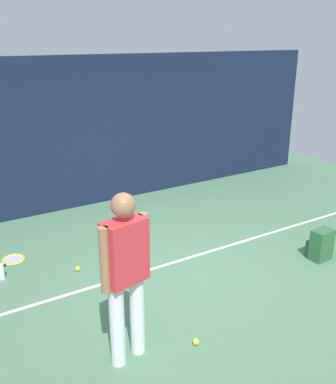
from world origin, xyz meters
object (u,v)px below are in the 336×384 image
at_px(backpack, 320,245).
at_px(tennis_ball_by_fence, 78,269).
at_px(water_bottle, 2,272).
at_px(tennis_racket, 12,261).
at_px(tennis_ball_near_player, 196,342).
at_px(tennis_player, 126,269).

distance_m(backpack, tennis_ball_by_fence, 3.35).
bearing_deg(water_bottle, tennis_racket, 62.88).
distance_m(tennis_racket, tennis_ball_near_player, 3.01).
relative_size(tennis_racket, water_bottle, 2.84).
distance_m(tennis_racket, tennis_ball_by_fence, 1.00).
height_order(tennis_ball_near_player, water_bottle, water_bottle).
distance_m(tennis_ball_by_fence, water_bottle, 0.96).
height_order(tennis_racket, water_bottle, water_bottle).
bearing_deg(tennis_ball_near_player, tennis_player, 163.15).
relative_size(tennis_racket, tennis_ball_by_fence, 9.07).
bearing_deg(tennis_ball_near_player, water_bottle, 120.73).
relative_size(tennis_racket, backpack, 1.36).
bearing_deg(tennis_player, tennis_racket, 89.63).
distance_m(backpack, water_bottle, 4.30).
height_order(tennis_player, water_bottle, tennis_player).
bearing_deg(tennis_ball_by_fence, backpack, -25.66).
bearing_deg(tennis_ball_by_fence, tennis_racket, 133.37).
bearing_deg(tennis_ball_by_fence, water_bottle, 160.65).
distance_m(tennis_racket, water_bottle, 0.47).
xyz_separation_m(backpack, tennis_ball_near_player, (-2.52, -0.58, -0.18)).
xyz_separation_m(tennis_racket, water_bottle, (-0.21, -0.41, 0.09)).
xyz_separation_m(tennis_racket, tennis_ball_near_player, (1.18, -2.76, 0.02)).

